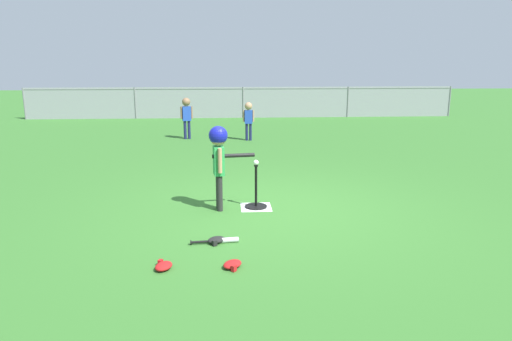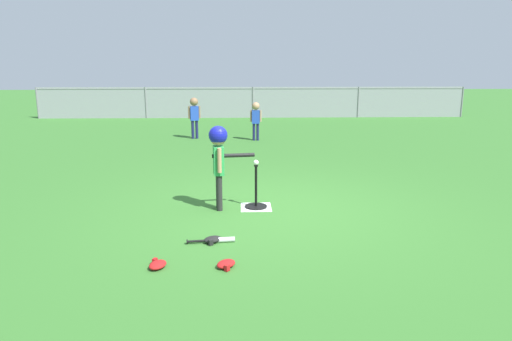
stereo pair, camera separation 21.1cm
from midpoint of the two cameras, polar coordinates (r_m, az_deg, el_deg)
name	(u,v)px [view 1 (the left image)]	position (r m, az deg, el deg)	size (l,w,h in m)	color
ground_plane	(275,210)	(6.66, 1.41, -4.90)	(60.00, 60.00, 0.00)	#336B28
home_plate	(256,207)	(6.80, -0.89, -4.49)	(0.44, 0.44, 0.01)	white
batting_tee	(256,201)	(6.77, -0.90, -3.74)	(0.32, 0.32, 0.63)	black
baseball_on_tee	(256,163)	(6.63, -0.91, 0.98)	(0.07, 0.07, 0.07)	white
batter_child	(219,151)	(6.52, -5.47, 2.42)	(0.64, 0.34, 1.20)	#262626
fielder_near_right	(187,113)	(12.89, -8.95, 7.00)	(0.33, 0.22, 1.12)	#191E4C
fielder_deep_right	(249,116)	(12.50, -1.41, 6.68)	(0.30, 0.20, 1.02)	#191E4C
spare_bat_silver	(221,240)	(5.52, -5.34, -8.52)	(0.56, 0.12, 0.06)	silver
glove_by_plate	(216,240)	(5.53, -5.97, -8.46)	(0.27, 0.25, 0.07)	black
glove_near_bats	(163,266)	(4.96, -12.46, -11.32)	(0.23, 0.26, 0.07)	#B21919
glove_tossed_aside	(232,264)	(4.89, -4.15, -11.38)	(0.26, 0.27, 0.07)	#B21919
outfield_fence	(243,101)	(17.72, -1.92, 8.44)	(16.06, 0.06, 1.15)	slate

